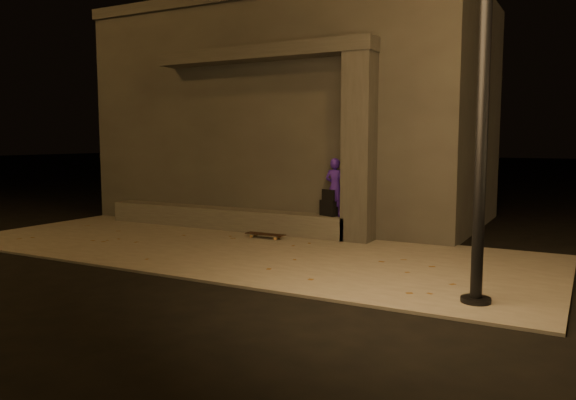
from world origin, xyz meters
The scene contains 9 objects.
ground centered at (0.00, 0.00, 0.00)m, with size 120.00×120.00×0.00m, color black.
sidewalk centered at (0.00, 2.00, 0.02)m, with size 11.00×4.40×0.04m, color slate.
building centered at (-1.00, 6.49, 2.61)m, with size 9.00×5.10×5.22m.
ledge centered at (-1.50, 3.75, 0.27)m, with size 6.00×0.55×0.45m, color #4D4B46.
column centered at (1.70, 3.75, 1.84)m, with size 0.55×0.55×3.60m, color #393634.
canopy centered at (-0.50, 3.80, 3.78)m, with size 5.00×0.70×0.28m, color #393634.
skateboarder centered at (1.20, 3.75, 1.07)m, with size 0.42×0.28×1.15m, color #3C1AAD.
backpack centered at (1.10, 3.75, 0.67)m, with size 0.44×0.37×0.53m.
skateboard centered at (-0.02, 3.10, 0.12)m, with size 0.84×0.22×0.09m.
Camera 1 is at (5.66, -6.39, 2.00)m, focal length 35.00 mm.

